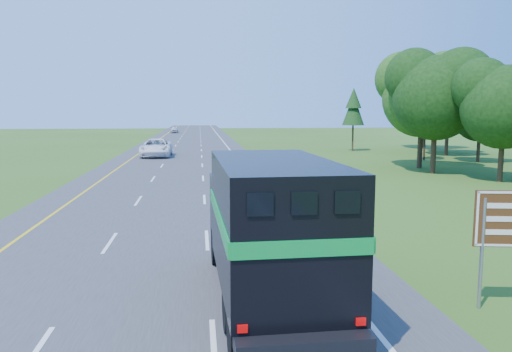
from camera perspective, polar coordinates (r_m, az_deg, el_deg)
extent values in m
cube|color=#38383A|center=(49.15, -8.32, 1.55)|extent=(15.00, 260.00, 0.04)
cube|color=yellow|center=(49.63, -14.68, 1.47)|extent=(0.15, 260.00, 0.01)
cube|color=white|center=(49.27, -1.91, 1.66)|extent=(0.15, 260.00, 0.01)
cylinder|color=black|center=(16.40, -4.43, -7.98)|extent=(0.40, 1.18, 1.17)
cylinder|color=black|center=(16.68, 3.31, -7.71)|extent=(0.40, 1.18, 1.17)
cylinder|color=black|center=(11.58, -2.78, -14.66)|extent=(0.40, 1.18, 1.17)
cylinder|color=black|center=(11.97, 8.25, -13.97)|extent=(0.40, 1.18, 1.17)
cylinder|color=black|center=(10.41, -2.11, -17.28)|extent=(0.40, 1.18, 1.17)
cylinder|color=black|center=(10.85, 10.20, -16.34)|extent=(0.40, 1.18, 1.17)
cube|color=black|center=(13.25, 1.43, -11.17)|extent=(2.77, 8.57, 0.30)
cube|color=black|center=(16.11, -0.48, -3.55)|extent=(2.65, 1.98, 2.02)
cube|color=black|center=(16.98, -0.91, -1.16)|extent=(2.34, 0.13, 0.64)
cube|color=black|center=(12.11, 2.03, -5.04)|extent=(2.82, 6.23, 2.92)
cube|color=#07882F|center=(9.13, 5.47, -8.29)|extent=(2.66, 0.11, 0.32)
cube|color=#07882F|center=(11.92, -4.38, -4.54)|extent=(0.21, 6.16, 0.32)
cube|color=#07882F|center=(12.38, 8.21, -4.15)|extent=(0.21, 6.16, 0.32)
cube|color=black|center=(8.79, 0.47, -3.26)|extent=(0.48, 0.06, 0.43)
cube|color=black|center=(8.94, 5.53, -3.11)|extent=(0.48, 0.06, 0.43)
cube|color=black|center=(9.16, 10.39, -2.95)|extent=(0.48, 0.06, 0.43)
cube|color=#B20505|center=(9.44, -1.55, -17.07)|extent=(0.19, 0.05, 0.15)
cube|color=#B20505|center=(9.92, 11.89, -15.98)|extent=(0.19, 0.05, 0.15)
imported|color=white|center=(55.82, -11.33, 3.19)|extent=(3.24, 6.99, 1.94)
imported|color=silver|center=(116.74, -9.31, 5.25)|extent=(1.78, 4.28, 1.45)
cylinder|color=gray|center=(13.84, 24.39, -8.11)|extent=(0.10, 0.10, 2.85)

